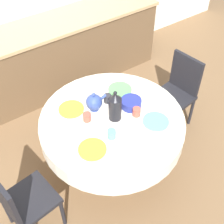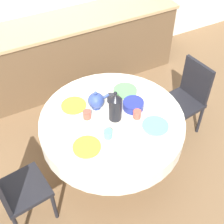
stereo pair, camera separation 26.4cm
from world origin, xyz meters
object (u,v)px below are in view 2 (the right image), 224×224
(coffee_carafe, at_px, (115,107))
(teapot, at_px, (96,101))
(chair_right, at_px, (13,189))
(chair_left, at_px, (187,96))

(coffee_carafe, height_order, teapot, coffee_carafe)
(chair_right, xyz_separation_m, coffee_carafe, (1.03, 0.13, 0.40))
(teapot, bearing_deg, chair_left, -2.65)
(chair_left, distance_m, teapot, 1.12)
(chair_left, bearing_deg, chair_right, 89.83)
(chair_right, relative_size, teapot, 4.17)
(chair_right, bearing_deg, teapot, 101.57)
(coffee_carafe, bearing_deg, chair_right, -173.03)
(chair_left, xyz_separation_m, coffee_carafe, (-0.98, -0.15, 0.40))
(chair_right, xyz_separation_m, teapot, (0.94, 0.33, 0.34))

